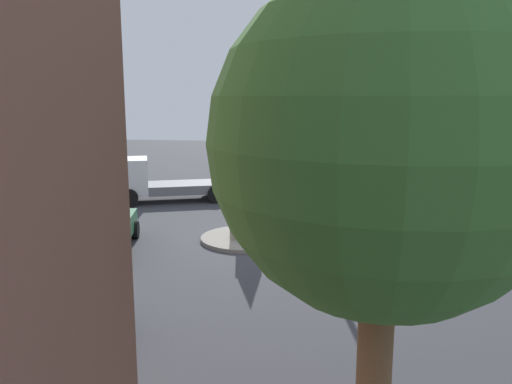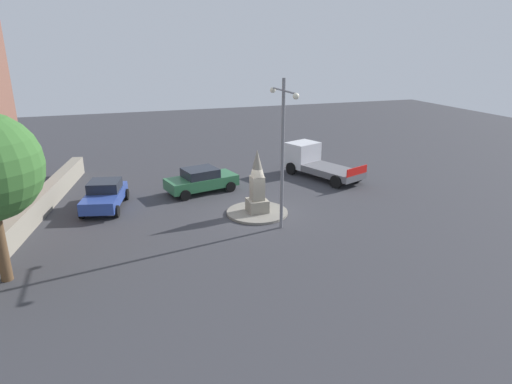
% 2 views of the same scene
% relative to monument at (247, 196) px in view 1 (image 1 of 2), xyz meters
% --- Properties ---
extents(ground_plane, '(80.00, 80.00, 0.00)m').
position_rel_monument_xyz_m(ground_plane, '(0.00, 0.00, -1.62)').
color(ground_plane, '#38383D').
extents(traffic_island, '(3.29, 3.29, 0.13)m').
position_rel_monument_xyz_m(traffic_island, '(0.00, 0.00, -1.55)').
color(traffic_island, gray).
rests_on(traffic_island, ground).
extents(monument, '(1.04, 1.04, 3.39)m').
position_rel_monument_xyz_m(monument, '(0.00, 0.00, 0.00)').
color(monument, gray).
rests_on(monument, traffic_island).
extents(streetlamp, '(3.05, 0.28, 7.24)m').
position_rel_monument_xyz_m(streetlamp, '(-2.19, -0.52, 2.75)').
color(streetlamp, slate).
rests_on(streetlamp, ground).
extents(car_blue_approaching, '(4.27, 2.74, 1.50)m').
position_rel_monument_xyz_m(car_blue_approaching, '(3.49, 7.71, -0.86)').
color(car_blue_approaching, '#2D479E').
rests_on(car_blue_approaching, ground).
extents(car_green_parked_right, '(2.84, 4.59, 1.50)m').
position_rel_monument_xyz_m(car_green_parked_right, '(4.53, 2.08, -0.85)').
color(car_green_parked_right, '#2D6B42').
rests_on(car_green_parked_right, ground).
extents(truck_white_passing, '(5.97, 3.95, 2.13)m').
position_rel_monument_xyz_m(truck_white_passing, '(5.61, -6.04, -0.63)').
color(truck_white_passing, silver).
rests_on(truck_white_passing, ground).
extents(tree_near_wall, '(3.98, 3.98, 6.51)m').
position_rel_monument_xyz_m(tree_near_wall, '(-3.58, 11.44, 2.88)').
color(tree_near_wall, brown).
rests_on(tree_near_wall, ground).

